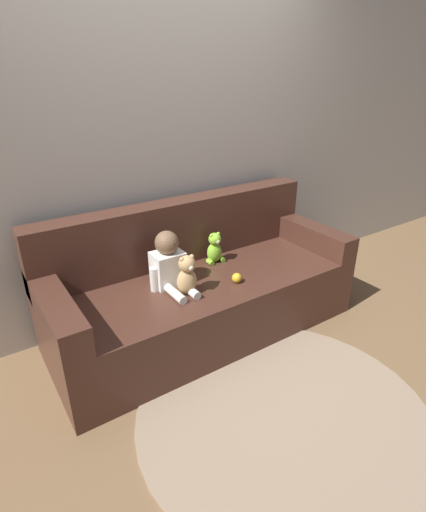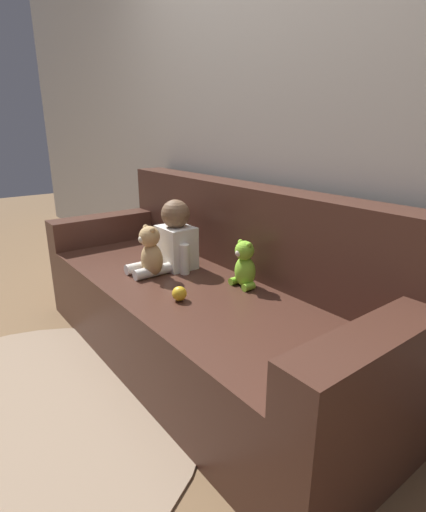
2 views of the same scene
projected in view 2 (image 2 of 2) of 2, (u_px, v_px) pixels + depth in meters
name	position (u px, v px, depth m)	size (l,w,h in m)	color
ground_plane	(199.00, 359.00, 2.09)	(12.00, 12.00, 0.00)	brown
wall_back	(279.00, 97.00, 1.98)	(8.00, 0.05, 2.60)	#ADA89E
couch	(208.00, 302.00, 2.03)	(2.10, 0.83, 0.88)	#47281E
person_baby	(173.00, 240.00, 2.11)	(0.28, 0.35, 0.37)	white
teddy_bear_brown	(151.00, 252.00, 2.00)	(0.13, 0.12, 0.26)	tan
plush_toy_side	(245.00, 265.00, 1.87)	(0.13, 0.10, 0.23)	#8CD133
toy_ball	(179.00, 294.00, 1.74)	(0.07, 0.07, 0.07)	gold
floor_rug	(11.00, 424.00, 1.63)	(1.60, 1.60, 0.01)	gray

